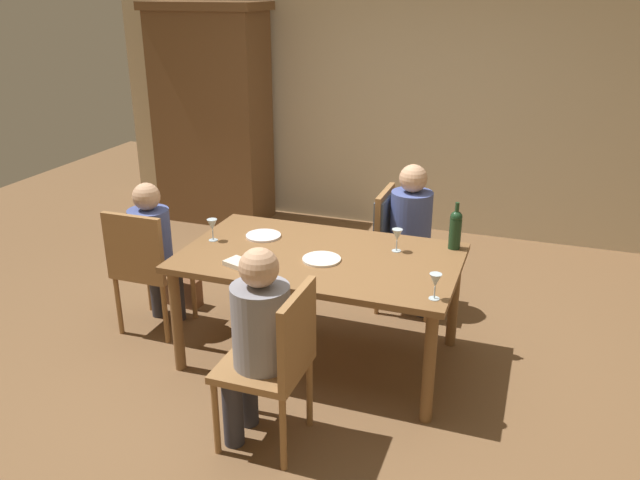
# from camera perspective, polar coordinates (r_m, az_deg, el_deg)

# --- Properties ---
(ground_plane) EXTENTS (10.00, 10.00, 0.00)m
(ground_plane) POSITION_cam_1_polar(r_m,az_deg,el_deg) (4.39, -0.00, -10.21)
(ground_plane) COLOR brown
(rear_room_partition) EXTENTS (6.40, 0.12, 2.70)m
(rear_room_partition) POSITION_cam_1_polar(r_m,az_deg,el_deg) (6.43, 8.36, 12.77)
(rear_room_partition) COLOR beige
(rear_room_partition) RESTS_ON ground_plane
(armoire_cabinet) EXTENTS (1.18, 0.62, 2.18)m
(armoire_cabinet) POSITION_cam_1_polar(r_m,az_deg,el_deg) (6.73, -9.55, 10.91)
(armoire_cabinet) COLOR brown
(armoire_cabinet) RESTS_ON ground_plane
(dining_table) EXTENTS (1.74, 1.04, 0.74)m
(dining_table) POSITION_cam_1_polar(r_m,az_deg,el_deg) (4.08, -0.00, -2.33)
(dining_table) COLOR brown
(dining_table) RESTS_ON ground_plane
(chair_near) EXTENTS (0.44, 0.44, 0.92)m
(chair_near) POSITION_cam_1_polar(r_m,az_deg,el_deg) (3.37, -3.78, -10.35)
(chair_near) COLOR olive
(chair_near) RESTS_ON ground_plane
(chair_far_right) EXTENTS (0.46, 0.44, 0.92)m
(chair_far_right) POSITION_cam_1_polar(r_m,az_deg,el_deg) (4.84, 6.57, 0.63)
(chair_far_right) COLOR olive
(chair_far_right) RESTS_ON ground_plane
(chair_left_end) EXTENTS (0.44, 0.44, 0.92)m
(chair_left_end) POSITION_cam_1_polar(r_m,az_deg,el_deg) (4.60, -15.22, -1.97)
(chair_left_end) COLOR olive
(chair_left_end) RESTS_ON ground_plane
(person_woman_host) EXTENTS (0.35, 0.30, 1.13)m
(person_woman_host) POSITION_cam_1_polar(r_m,az_deg,el_deg) (3.35, -5.62, -8.24)
(person_woman_host) COLOR #33333D
(person_woman_host) RESTS_ON ground_plane
(person_man_bearded) EXTENTS (0.35, 0.31, 1.13)m
(person_man_bearded) POSITION_cam_1_polar(r_m,az_deg,el_deg) (4.79, 8.34, 1.08)
(person_man_bearded) COLOR #33333D
(person_man_bearded) RESTS_ON ground_plane
(person_man_guest) EXTENTS (0.28, 0.33, 1.08)m
(person_man_guest) POSITION_cam_1_polar(r_m,az_deg,el_deg) (4.65, -14.57, -0.35)
(person_man_guest) COLOR #33333D
(person_man_guest) RESTS_ON ground_plane
(wine_bottle_tall_green) EXTENTS (0.08, 0.08, 0.31)m
(wine_bottle_tall_green) POSITION_cam_1_polar(r_m,az_deg,el_deg) (4.19, 11.93, 1.01)
(wine_bottle_tall_green) COLOR #19381E
(wine_bottle_tall_green) RESTS_ON dining_table
(wine_glass_near_left) EXTENTS (0.07, 0.07, 0.15)m
(wine_glass_near_left) POSITION_cam_1_polar(r_m,az_deg,el_deg) (3.50, 10.21, -3.61)
(wine_glass_near_left) COLOR silver
(wine_glass_near_left) RESTS_ON dining_table
(wine_glass_centre) EXTENTS (0.07, 0.07, 0.15)m
(wine_glass_centre) POSITION_cam_1_polar(r_m,az_deg,el_deg) (4.30, -9.54, 1.28)
(wine_glass_centre) COLOR silver
(wine_glass_centre) RESTS_ON dining_table
(wine_glass_near_right) EXTENTS (0.07, 0.07, 0.15)m
(wine_glass_near_right) POSITION_cam_1_polar(r_m,az_deg,el_deg) (4.10, 6.86, 0.39)
(wine_glass_near_right) COLOR silver
(wine_glass_near_right) RESTS_ON dining_table
(dinner_plate_host) EXTENTS (0.24, 0.24, 0.01)m
(dinner_plate_host) POSITION_cam_1_polar(r_m,az_deg,el_deg) (4.36, -5.05, 0.39)
(dinner_plate_host) COLOR white
(dinner_plate_host) RESTS_ON dining_table
(dinner_plate_guest_left) EXTENTS (0.24, 0.24, 0.01)m
(dinner_plate_guest_left) POSITION_cam_1_polar(r_m,az_deg,el_deg) (3.97, 0.14, -1.72)
(dinner_plate_guest_left) COLOR white
(dinner_plate_guest_left) RESTS_ON dining_table
(folded_napkin) EXTENTS (0.19, 0.17, 0.03)m
(folded_napkin) POSITION_cam_1_polar(r_m,az_deg,el_deg) (3.92, -7.24, -2.06)
(folded_napkin) COLOR beige
(folded_napkin) RESTS_ON dining_table
(handbag) EXTENTS (0.29, 0.15, 0.22)m
(handbag) POSITION_cam_1_polar(r_m,az_deg,el_deg) (5.11, -12.03, -4.49)
(handbag) COLOR brown
(handbag) RESTS_ON ground_plane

